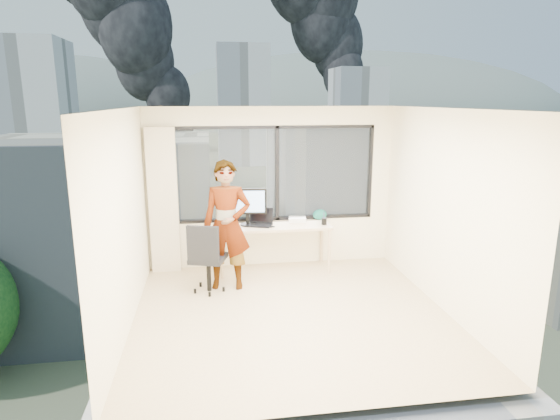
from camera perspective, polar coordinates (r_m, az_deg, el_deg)
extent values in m
cube|color=tan|center=(6.26, 1.38, -12.42)|extent=(4.00, 4.00, 0.01)
cube|color=white|center=(5.64, 1.53, 12.12)|extent=(4.00, 4.00, 0.01)
cube|color=#FAEEC1|center=(3.95, 6.49, -7.76)|extent=(4.00, 0.01, 2.60)
cube|color=#FAEEC1|center=(5.82, -18.33, -1.46)|extent=(0.01, 4.00, 2.60)
cube|color=#FAEEC1|center=(6.46, 19.21, -0.11)|extent=(0.01, 4.00, 2.60)
cube|color=beige|center=(7.63, -13.88, 1.06)|extent=(0.45, 0.14, 2.30)
cube|color=tan|center=(7.65, -0.73, -4.54)|extent=(1.80, 0.60, 0.75)
imported|color=#2D2D33|center=(6.83, -6.41, -1.86)|extent=(0.74, 0.54, 1.88)
cube|color=white|center=(7.76, 2.10, -1.14)|extent=(0.31, 0.27, 0.07)
cube|color=black|center=(7.41, -1.09, -2.05)|extent=(0.12, 0.09, 0.01)
cylinder|color=black|center=(7.59, 5.34, -1.36)|extent=(0.09, 0.09, 0.11)
ellipsoid|color=#0D5147|center=(7.87, 4.82, -0.56)|extent=(0.24, 0.14, 0.18)
cube|color=#515B3D|center=(126.67, -8.00, 5.53)|extent=(400.00, 400.00, 0.04)
cube|color=beige|center=(37.72, -20.47, -2.54)|extent=(16.00, 12.00, 14.00)
cube|color=white|center=(46.28, 7.97, 2.26)|extent=(14.00, 13.00, 16.00)
cube|color=silver|center=(106.19, -27.64, 10.30)|extent=(14.00, 14.00, 28.00)
cube|color=silver|center=(125.89, -4.49, 12.42)|extent=(13.00, 13.00, 30.00)
cube|color=silver|center=(152.69, 9.24, 11.68)|extent=(15.00, 15.00, 26.00)
cube|color=silver|center=(166.48, -29.69, 9.57)|extent=(16.00, 14.00, 22.00)
ellipsoid|color=slate|center=(347.03, -28.90, 8.86)|extent=(288.00, 216.00, 90.00)
ellipsoid|color=slate|center=(341.27, 8.89, 10.27)|extent=(300.00, 220.00, 96.00)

